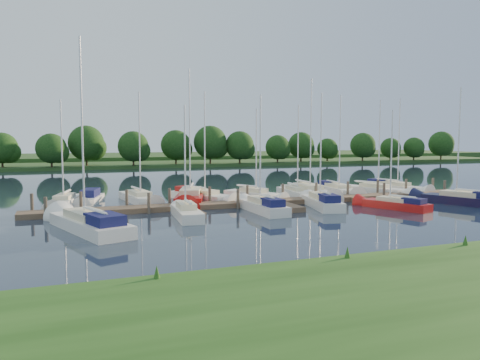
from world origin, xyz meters
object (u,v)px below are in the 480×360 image
object	(u,v)px
sailboat_n_5	(254,196)
dock	(275,203)
sailboat_n_0	(64,203)
motorboat	(90,199)
sailboat_s_2	(262,208)

from	to	relation	value
sailboat_n_5	dock	bearing A→B (deg)	62.79
sailboat_n_0	sailboat_n_5	distance (m)	16.81
sailboat_n_5	motorboat	bearing A→B (deg)	-36.97
motorboat	sailboat_n_5	world-z (taller)	sailboat_n_5
sailboat_n_5	sailboat_s_2	size ratio (longest dim) A/B	0.93
sailboat_s_2	sailboat_n_0	bearing A→B (deg)	147.69
motorboat	sailboat_n_5	distance (m)	14.84
sailboat_n_5	sailboat_s_2	distance (m)	7.87
sailboat_n_0	sailboat_s_2	size ratio (longest dim) A/B	0.97
dock	motorboat	distance (m)	16.26
dock	sailboat_n_5	bearing A→B (deg)	89.79
dock	sailboat_n_0	world-z (taller)	sailboat_n_0
sailboat_n_5	sailboat_s_2	xyz separation A→B (m)	(-2.47, -7.47, 0.06)
sailboat_n_0	dock	bearing A→B (deg)	173.52
motorboat	sailboat_s_2	size ratio (longest dim) A/B	0.58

